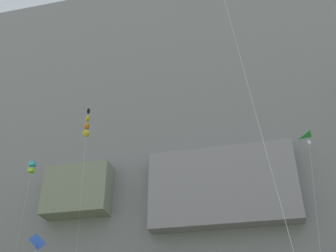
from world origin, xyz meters
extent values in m
cube|color=gray|center=(0.00, 64.73, 30.82)|extent=(180.00, 31.36, 61.63)
cube|color=gray|center=(-18.02, 48.07, 23.51)|extent=(8.46, 3.62, 6.40)
cube|color=gray|center=(0.00, 48.37, 22.52)|extent=(17.20, 2.82, 9.57)
pyramid|color=green|center=(8.69, 33.35, 19.38)|extent=(1.23, 1.33, 0.12)
cube|color=white|center=(8.38, 33.15, 19.26)|extent=(0.26, 0.19, 0.32)
ellipsoid|color=yellow|center=(-11.73, 35.31, 23.93)|extent=(1.03, 1.22, 0.73)
ellipsoid|color=orange|center=(-11.22, 34.23, 24.03)|extent=(0.92, 1.16, 0.61)
ellipsoid|color=yellow|center=(-10.71, 33.15, 24.14)|extent=(0.81, 1.10, 0.50)
ellipsoid|color=black|center=(-10.20, 32.07, 24.25)|extent=(0.69, 1.04, 0.38)
cylinder|color=silver|center=(-10.41, 33.37, 11.96)|extent=(2.35, 3.25, 23.68)
cube|color=blue|center=(-17.39, 39.20, 14.74)|extent=(1.44, 1.04, 1.68)
cylinder|color=black|center=(-17.39, 39.20, 14.74)|extent=(0.44, 0.34, 1.34)
cube|color=purple|center=(-17.39, 39.20, 14.09)|extent=(0.15, 0.17, 0.10)
cube|color=#38B2D1|center=(-17.39, 39.20, 13.74)|extent=(0.14, 0.18, 0.10)
cube|color=#38B2D1|center=(-18.42, 37.50, 22.40)|extent=(0.61, 0.61, 0.40)
cube|color=#8CCC33|center=(-18.42, 37.50, 21.66)|extent=(0.61, 0.61, 0.40)
cylinder|color=black|center=(-18.16, 37.50, 22.03)|extent=(0.02, 0.02, 1.08)
cylinder|color=black|center=(-18.67, 37.50, 22.03)|extent=(0.02, 0.02, 1.08)
cylinder|color=silver|center=(3.96, 16.41, 14.05)|extent=(2.63, 5.25, 27.86)
camera|label=1|loc=(3.90, 3.32, 3.47)|focal=43.91mm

